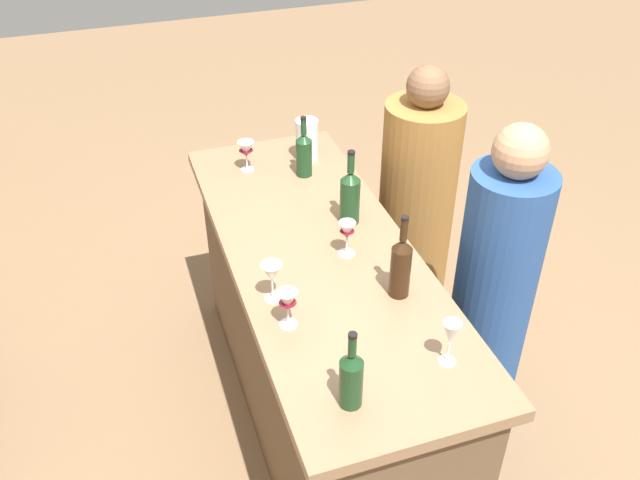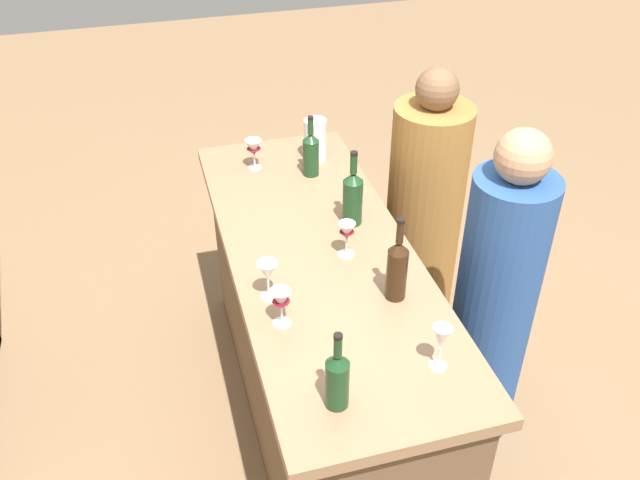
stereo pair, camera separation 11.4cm
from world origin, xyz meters
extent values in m
plane|color=#846647|center=(0.00, 0.00, 0.00)|extent=(12.00, 12.00, 0.00)
cube|color=brown|center=(0.00, 0.00, 0.46)|extent=(1.85, 0.63, 0.92)
cube|color=#8C6B4C|center=(0.00, 0.00, 0.95)|extent=(1.93, 0.71, 0.05)
cylinder|color=#193D1E|center=(-0.76, 0.16, 1.06)|extent=(0.07, 0.07, 0.17)
cone|color=#193D1E|center=(-0.76, 0.16, 1.16)|extent=(0.07, 0.07, 0.03)
cylinder|color=#193D1E|center=(-0.76, 0.16, 1.21)|extent=(0.03, 0.03, 0.07)
cylinder|color=black|center=(-0.76, 0.16, 1.25)|extent=(0.03, 0.03, 0.01)
cylinder|color=#331E0F|center=(-0.34, -0.19, 1.07)|extent=(0.07, 0.07, 0.20)
cone|color=#331E0F|center=(-0.34, -0.19, 1.19)|extent=(0.07, 0.07, 0.04)
cylinder|color=#331E0F|center=(-0.34, -0.19, 1.25)|extent=(0.03, 0.03, 0.08)
cylinder|color=black|center=(-0.34, -0.19, 1.30)|extent=(0.03, 0.03, 0.01)
cylinder|color=#193D1E|center=(0.15, -0.18, 1.07)|extent=(0.08, 0.08, 0.20)
cone|color=#193D1E|center=(0.15, -0.18, 1.19)|extent=(0.08, 0.08, 0.04)
cylinder|color=#193D1E|center=(0.15, -0.18, 1.25)|extent=(0.03, 0.03, 0.08)
cylinder|color=black|center=(0.15, -0.18, 1.30)|extent=(0.03, 0.03, 0.01)
cylinder|color=#193D1E|center=(0.58, -0.12, 1.06)|extent=(0.07, 0.07, 0.17)
cone|color=#193D1E|center=(0.58, -0.12, 1.16)|extent=(0.07, 0.07, 0.03)
cylinder|color=#193D1E|center=(0.58, -0.12, 1.21)|extent=(0.03, 0.03, 0.07)
cylinder|color=black|center=(0.58, -0.12, 1.26)|extent=(0.03, 0.03, 0.01)
cylinder|color=white|center=(-0.70, -0.20, 0.97)|extent=(0.06, 0.06, 0.00)
cylinder|color=white|center=(-0.70, -0.20, 1.02)|extent=(0.01, 0.01, 0.08)
cone|color=white|center=(-0.70, -0.20, 1.10)|extent=(0.06, 0.06, 0.08)
cylinder|color=white|center=(-0.05, -0.09, 0.97)|extent=(0.07, 0.07, 0.00)
cylinder|color=white|center=(-0.05, -0.09, 1.01)|extent=(0.01, 0.01, 0.08)
cone|color=white|center=(-0.05, -0.09, 1.09)|extent=(0.07, 0.07, 0.07)
cone|color=maroon|center=(-0.05, -0.09, 1.07)|extent=(0.06, 0.06, 0.03)
cylinder|color=white|center=(0.71, 0.12, 0.97)|extent=(0.06, 0.06, 0.00)
cylinder|color=white|center=(0.71, 0.12, 1.01)|extent=(0.01, 0.01, 0.07)
cone|color=white|center=(0.71, 0.12, 1.08)|extent=(0.08, 0.08, 0.07)
cone|color=maroon|center=(0.71, 0.12, 1.06)|extent=(0.07, 0.07, 0.03)
cylinder|color=white|center=(-0.37, 0.24, 0.97)|extent=(0.06, 0.06, 0.00)
cylinder|color=white|center=(-0.37, 0.24, 1.01)|extent=(0.01, 0.01, 0.07)
cone|color=white|center=(-0.37, 0.24, 1.08)|extent=(0.07, 0.07, 0.07)
cone|color=maroon|center=(-0.37, 0.24, 1.06)|extent=(0.06, 0.06, 0.03)
cylinder|color=white|center=(-0.22, 0.25, 0.97)|extent=(0.06, 0.06, 0.00)
cylinder|color=white|center=(-0.22, 0.25, 1.02)|extent=(0.01, 0.01, 0.08)
cone|color=white|center=(-0.22, 0.25, 1.09)|extent=(0.08, 0.08, 0.07)
cylinder|color=silver|center=(0.72, -0.18, 1.07)|extent=(0.11, 0.11, 0.20)
cylinder|color=#9E6B33|center=(0.54, -0.69, 0.63)|extent=(0.49, 0.49, 1.25)
sphere|color=brown|center=(0.54, -0.69, 1.34)|extent=(0.20, 0.20, 0.20)
cylinder|color=#284C8C|center=(-0.21, -0.69, 0.65)|extent=(0.42, 0.42, 1.30)
sphere|color=tan|center=(-0.21, -0.69, 1.40)|extent=(0.21, 0.21, 0.21)
camera|label=1|loc=(-2.04, 0.69, 2.58)|focal=38.46mm
camera|label=2|loc=(-2.08, 0.58, 2.58)|focal=38.46mm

